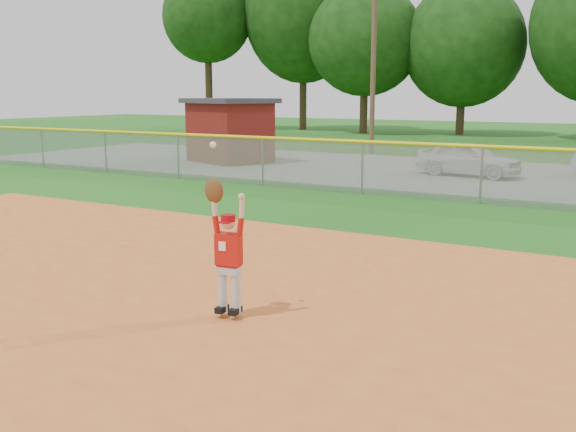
# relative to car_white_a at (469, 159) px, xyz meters

# --- Properties ---
(ground) EXTENTS (120.00, 120.00, 0.00)m
(ground) POSITION_rel_car_white_a_xyz_m (1.70, -15.45, -0.63)
(ground) COLOR #1B5613
(ground) RESTS_ON ground
(clay_infield) EXTENTS (24.00, 16.00, 0.04)m
(clay_infield) POSITION_rel_car_white_a_xyz_m (1.70, -18.45, -0.61)
(clay_infield) COLOR #C15B22
(clay_infield) RESTS_ON ground
(parking_strip) EXTENTS (44.00, 10.00, 0.03)m
(parking_strip) POSITION_rel_car_white_a_xyz_m (1.70, 0.55, -0.62)
(parking_strip) COLOR slate
(parking_strip) RESTS_ON ground
(car_white_a) EXTENTS (3.69, 1.89, 1.20)m
(car_white_a) POSITION_rel_car_white_a_xyz_m (0.00, 0.00, 0.00)
(car_white_a) COLOR silver
(car_white_a) RESTS_ON parking_strip
(utility_shed) EXTENTS (4.27, 3.82, 2.64)m
(utility_shed) POSITION_rel_car_white_a_xyz_m (-9.83, -0.23, 0.72)
(utility_shed) COLOR #56110C
(utility_shed) RESTS_ON ground
(outfield_fence) EXTENTS (40.06, 0.10, 1.55)m
(outfield_fence) POSITION_rel_car_white_a_xyz_m (1.70, -5.45, 0.25)
(outfield_fence) COLOR gray
(outfield_fence) RESTS_ON ground
(ballplayer) EXTENTS (0.57, 0.26, 2.16)m
(ballplayer) POSITION_rel_car_white_a_xyz_m (0.98, -15.84, 0.32)
(ballplayer) COLOR silver
(ballplayer) RESTS_ON ground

